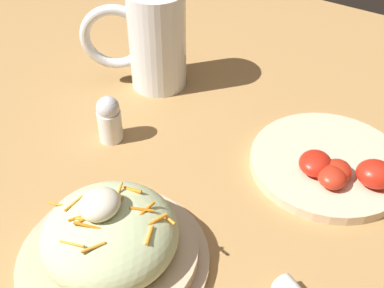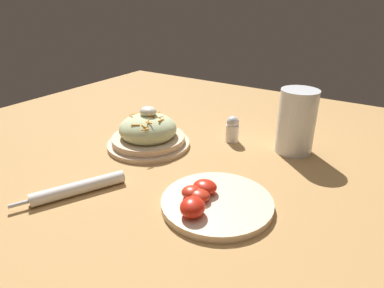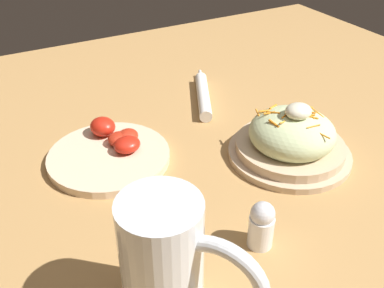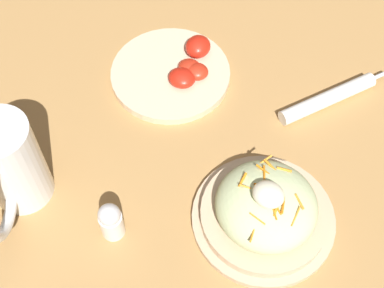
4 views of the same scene
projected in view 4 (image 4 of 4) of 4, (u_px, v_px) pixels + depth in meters
ground_plane at (227, 186)px, 0.86m from camera, size 1.43×1.43×0.00m
salad_plate at (265, 210)px, 0.80m from camera, size 0.22×0.22×0.11m
beer_mug at (11, 169)px, 0.79m from camera, size 0.12×0.15×0.16m
napkin_roll at (329, 98)px, 0.94m from camera, size 0.11×0.21×0.03m
tomato_plate at (175, 72)px, 0.97m from camera, size 0.21×0.21×0.05m
salt_shaker at (111, 221)px, 0.79m from camera, size 0.03×0.03×0.07m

